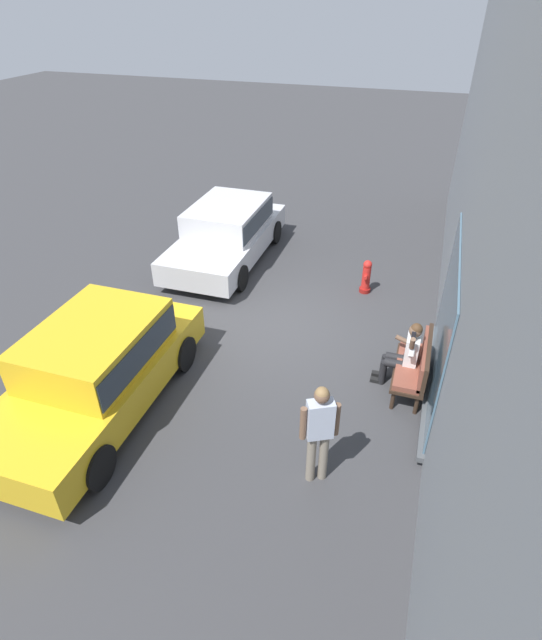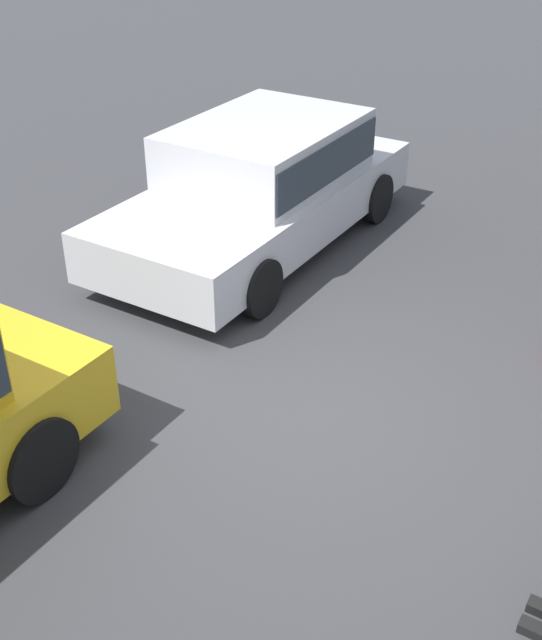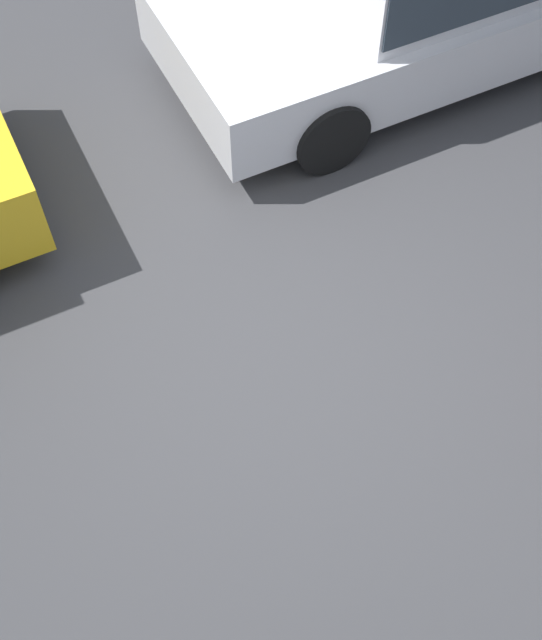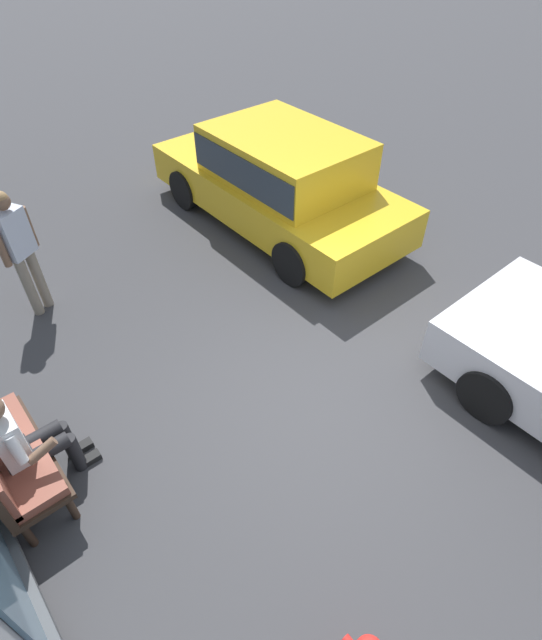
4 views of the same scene
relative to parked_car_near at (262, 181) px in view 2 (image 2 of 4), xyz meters
The scene contains 2 objects.
ground_plane 3.50m from the parked_car_near, 39.39° to the left, with size 60.00×60.00×0.00m, color #38383A.
parked_car_near is the anchor object (origin of this frame).
Camera 2 is at (4.71, 2.60, 4.19)m, focal length 45.00 mm.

